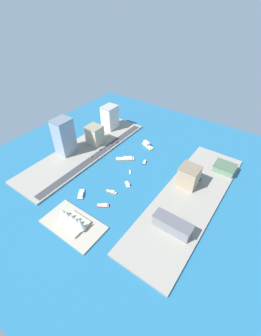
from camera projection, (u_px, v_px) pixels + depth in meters
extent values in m
plane|color=#23668E|center=(130.00, 173.00, 338.02)|extent=(440.00, 440.00, 0.00)
cube|color=gray|center=(188.00, 199.00, 295.76)|extent=(70.00, 240.00, 2.60)
cube|color=gray|center=(85.00, 151.00, 378.62)|extent=(70.00, 240.00, 2.60)
cube|color=#A89E89|center=(73.00, 225.00, 265.84)|extent=(73.17, 41.05, 2.00)
cube|color=#38383D|center=(97.00, 155.00, 365.77)|extent=(11.98, 228.00, 0.15)
cube|color=orange|center=(112.00, 192.00, 306.54)|extent=(15.25, 6.56, 1.51)
cone|color=orange|center=(106.00, 190.00, 308.85)|extent=(1.63, 1.63, 1.36)
cube|color=white|center=(113.00, 191.00, 305.03)|extent=(5.74, 3.76, 1.77)
cube|color=beige|center=(112.00, 191.00, 306.03)|extent=(14.64, 6.30, 0.10)
cube|color=#999EA3|center=(128.00, 184.00, 317.73)|extent=(12.94, 11.54, 1.27)
cone|color=#999EA3|center=(126.00, 181.00, 322.56)|extent=(1.60, 1.60, 1.14)
cube|color=white|center=(128.00, 184.00, 315.08)|extent=(6.44, 6.19, 2.44)
cube|color=beige|center=(128.00, 184.00, 317.29)|extent=(12.42, 11.08, 0.10)
cube|color=blue|center=(81.00, 194.00, 303.16)|extent=(16.37, 19.02, 1.54)
cone|color=blue|center=(82.00, 189.00, 310.46)|extent=(1.93, 1.93, 1.38)
cube|color=white|center=(81.00, 194.00, 300.24)|extent=(9.77, 10.48, 2.36)
cube|color=beige|center=(81.00, 194.00, 302.64)|extent=(15.72, 18.26, 0.10)
cube|color=brown|center=(125.00, 159.00, 362.35)|extent=(28.32, 24.80, 1.26)
cone|color=brown|center=(115.00, 159.00, 361.81)|extent=(1.59, 1.59, 1.13)
cube|color=white|center=(128.00, 158.00, 361.46)|extent=(15.11, 13.99, 2.00)
cube|color=beige|center=(125.00, 159.00, 361.92)|extent=(27.18, 23.81, 0.10)
cube|color=red|center=(103.00, 206.00, 288.06)|extent=(15.09, 12.26, 1.75)
cone|color=red|center=(97.00, 205.00, 288.28)|extent=(2.19, 2.19, 1.58)
cube|color=white|center=(105.00, 205.00, 286.76)|extent=(6.99, 6.01, 2.10)
cube|color=beige|center=(103.00, 205.00, 287.47)|extent=(14.48, 11.77, 0.10)
cube|color=#1E284C|center=(145.00, 162.00, 355.36)|extent=(7.31, 10.83, 1.37)
cone|color=#1E284C|center=(144.00, 164.00, 351.46)|extent=(1.55, 1.55, 1.23)
cube|color=white|center=(145.00, 161.00, 355.30)|extent=(4.63, 5.53, 1.66)
cube|color=beige|center=(145.00, 162.00, 354.89)|extent=(7.02, 10.40, 0.10)
cube|color=white|center=(130.00, 172.00, 338.02)|extent=(6.39, 7.41, 1.04)
cone|color=white|center=(130.00, 170.00, 341.14)|extent=(1.31, 1.31, 0.93)
cube|color=white|center=(130.00, 172.00, 336.95)|extent=(3.70, 4.16, 0.83)
cube|color=beige|center=(130.00, 172.00, 337.66)|extent=(6.13, 7.11, 0.10)
cylinder|color=silver|center=(130.00, 169.00, 334.15)|extent=(0.24, 0.24, 11.95)
cube|color=yellow|center=(148.00, 146.00, 389.25)|extent=(24.79, 15.90, 2.07)
cone|color=yellow|center=(152.00, 150.00, 381.23)|extent=(2.42, 2.42, 1.86)
cube|color=white|center=(146.00, 143.00, 389.33)|extent=(13.12, 9.66, 5.40)
cube|color=beige|center=(148.00, 145.00, 388.56)|extent=(23.79, 15.26, 0.10)
cube|color=tan|center=(189.00, 177.00, 305.69)|extent=(24.77, 23.20, 29.04)
cube|color=#7C6B55|center=(191.00, 168.00, 296.14)|extent=(25.76, 24.13, 0.80)
cube|color=#C6B793|center=(95.00, 135.00, 383.80)|extent=(23.82, 21.83, 31.02)
cube|color=gray|center=(94.00, 127.00, 373.61)|extent=(24.77, 22.70, 0.80)
cube|color=#8C9EB2|center=(64.00, 137.00, 355.63)|extent=(23.18, 27.51, 56.92)
cube|color=slate|center=(60.00, 120.00, 337.14)|extent=(24.11, 28.61, 0.80)
cube|color=gray|center=(172.00, 225.00, 254.34)|extent=(43.35, 15.14, 14.88)
cube|color=#59595C|center=(173.00, 221.00, 249.31)|extent=(45.09, 15.75, 0.80)
cube|color=silver|center=(110.00, 117.00, 420.83)|extent=(21.82, 26.81, 41.49)
cube|color=#9D9992|center=(109.00, 107.00, 407.28)|extent=(22.69, 27.88, 0.80)
cube|color=slate|center=(225.00, 168.00, 334.41)|extent=(28.93, 23.14, 9.54)
cube|color=#47624A|center=(226.00, 165.00, 331.10)|extent=(30.09, 24.07, 0.80)
cylinder|color=black|center=(91.00, 158.00, 360.77)|extent=(0.26, 0.64, 0.64)
cylinder|color=black|center=(90.00, 157.00, 361.58)|extent=(0.26, 0.64, 0.64)
cylinder|color=black|center=(93.00, 157.00, 362.96)|extent=(0.26, 0.64, 0.64)
cylinder|color=black|center=(92.00, 156.00, 363.77)|extent=(0.26, 0.64, 0.64)
cube|color=yellow|center=(91.00, 157.00, 362.09)|extent=(2.04, 5.08, 0.77)
cube|color=#262D38|center=(91.00, 156.00, 361.82)|extent=(1.78, 2.85, 0.58)
cylinder|color=black|center=(109.00, 148.00, 381.08)|extent=(0.28, 0.65, 0.64)
cylinder|color=black|center=(109.00, 148.00, 380.28)|extent=(0.28, 0.65, 0.64)
cylinder|color=black|center=(107.00, 149.00, 379.03)|extent=(0.28, 0.65, 0.64)
cylinder|color=black|center=(108.00, 149.00, 378.23)|extent=(0.28, 0.65, 0.64)
cube|color=white|center=(108.00, 148.00, 379.48)|extent=(2.08, 4.91, 0.76)
cube|color=#262D38|center=(108.00, 148.00, 378.91)|extent=(1.77, 2.77, 0.55)
cylinder|color=black|center=(117.00, 142.00, 395.13)|extent=(0.28, 0.65, 0.64)
cylinder|color=black|center=(118.00, 142.00, 394.36)|extent=(0.28, 0.65, 0.64)
cylinder|color=black|center=(116.00, 143.00, 393.09)|extent=(0.28, 0.65, 0.64)
cylinder|color=black|center=(117.00, 143.00, 392.32)|extent=(0.28, 0.65, 0.64)
cube|color=red|center=(117.00, 142.00, 393.52)|extent=(2.04, 4.89, 0.84)
cube|color=#262D38|center=(117.00, 142.00, 392.91)|extent=(1.73, 2.76, 0.62)
cylinder|color=black|center=(107.00, 146.00, 385.15)|extent=(0.27, 0.65, 0.64)
cylinder|color=black|center=(106.00, 146.00, 385.84)|extent=(0.27, 0.65, 0.64)
cylinder|color=black|center=(108.00, 145.00, 387.28)|extent=(0.27, 0.65, 0.64)
cylinder|color=black|center=(107.00, 145.00, 387.96)|extent=(0.27, 0.65, 0.64)
cube|color=black|center=(107.00, 145.00, 386.33)|extent=(1.98, 4.81, 0.90)
cube|color=#262D38|center=(107.00, 145.00, 386.00)|extent=(1.69, 2.71, 0.63)
cylinder|color=black|center=(100.00, 151.00, 375.42)|extent=(0.26, 0.64, 0.64)
cylinder|color=black|center=(99.00, 150.00, 376.20)|extent=(0.26, 0.64, 0.64)
cylinder|color=black|center=(102.00, 150.00, 377.65)|extent=(0.26, 0.64, 0.64)
cylinder|color=black|center=(101.00, 149.00, 378.43)|extent=(0.26, 0.64, 0.64)
cube|color=blue|center=(100.00, 150.00, 376.76)|extent=(2.08, 5.06, 0.70)
cube|color=#262D38|center=(100.00, 149.00, 376.52)|extent=(1.80, 2.85, 0.55)
cylinder|color=black|center=(98.00, 157.00, 357.95)|extent=(0.18, 0.18, 5.50)
cube|color=black|center=(98.00, 155.00, 355.87)|extent=(0.36, 0.36, 1.00)
sphere|color=red|center=(98.00, 155.00, 355.64)|extent=(0.24, 0.24, 0.24)
sphere|color=yellow|center=(98.00, 155.00, 355.87)|extent=(0.24, 0.24, 0.24)
sphere|color=green|center=(98.00, 156.00, 356.09)|extent=(0.24, 0.24, 0.24)
cube|color=#BCAD93|center=(73.00, 223.00, 264.24)|extent=(32.42, 26.18, 3.00)
cone|color=white|center=(80.00, 224.00, 251.90)|extent=(10.86, 8.30, 17.82)
cone|color=white|center=(76.00, 222.00, 256.38)|extent=(11.77, 9.49, 14.32)
cone|color=white|center=(72.00, 219.00, 258.71)|extent=(13.50, 11.30, 15.92)
cone|color=white|center=(67.00, 215.00, 262.64)|extent=(10.22, 8.88, 14.57)
cone|color=white|center=(63.00, 213.00, 266.31)|extent=(14.01, 12.96, 12.99)
cylinder|color=brown|center=(199.00, 182.00, 315.67)|extent=(0.50, 0.50, 3.97)
sphere|color=#2D7233|center=(199.00, 180.00, 312.64)|extent=(6.84, 6.84, 6.84)
cylinder|color=brown|center=(194.00, 183.00, 313.84)|extent=(0.50, 0.50, 4.41)
sphere|color=#2D7233|center=(194.00, 181.00, 311.28)|extent=(4.47, 4.47, 4.47)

